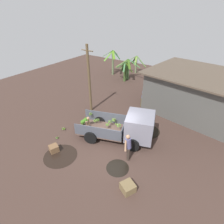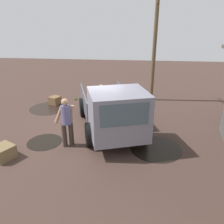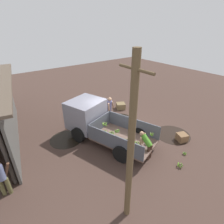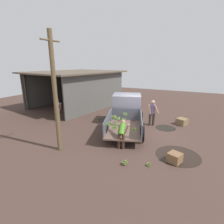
# 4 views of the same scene
# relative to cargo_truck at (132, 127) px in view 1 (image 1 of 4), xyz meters

# --- Properties ---
(ground) EXTENTS (36.00, 36.00, 0.00)m
(ground) POSITION_rel_cargo_truck_xyz_m (-0.79, -1.10, -1.07)
(ground) COLOR #45322A
(mud_patch_0) EXTENTS (1.99, 1.99, 0.01)m
(mud_patch_0) POSITION_rel_cargo_truck_xyz_m (-2.84, -3.66, -1.06)
(mud_patch_0) COLOR black
(mud_patch_0) RESTS_ON ground
(mud_patch_1) EXTENTS (1.27, 1.27, 0.01)m
(mud_patch_1) POSITION_rel_cargo_truck_xyz_m (0.49, -2.54, -1.06)
(mud_patch_1) COLOR black
(mud_patch_1) RESTS_ON ground
(mud_patch_2) EXTENTS (1.79, 1.79, 0.01)m
(mud_patch_2) POSITION_rel_cargo_truck_xyz_m (0.48, 1.48, -1.06)
(mud_patch_2) COLOR black
(mud_patch_2) RESTS_ON ground
(cargo_truck) EXTENTS (5.25, 3.34, 2.00)m
(cargo_truck) POSITION_rel_cargo_truck_xyz_m (0.00, 0.00, 0.00)
(cargo_truck) COLOR brown
(cargo_truck) RESTS_ON ground
(warehouse_shed) EXTENTS (9.19, 7.64, 3.31)m
(warehouse_shed) POSITION_rel_cargo_truck_xyz_m (3.28, 6.22, 1.33)
(warehouse_shed) COLOR #54544F
(warehouse_shed) RESTS_ON ground
(utility_pole) EXTENTS (1.05, 0.20, 5.41)m
(utility_pole) POSITION_rel_cargo_truck_xyz_m (-4.76, 1.57, 1.70)
(utility_pole) COLOR brown
(utility_pole) RESTS_ON ground
(banana_palm_0) EXTENTS (2.80, 2.57, 2.46)m
(banana_palm_0) POSITION_rel_cargo_truck_xyz_m (-5.84, 9.79, 0.24)
(banana_palm_0) COLOR #517C46
(banana_palm_0) RESTS_ON ground
(banana_palm_1) EXTENTS (2.65, 2.08, 2.27)m
(banana_palm_1) POSITION_rel_cargo_truck_xyz_m (-6.08, 12.47, 0.17)
(banana_palm_1) COLOR gray
(banana_palm_1) RESTS_ON ground
(banana_palm_2) EXTENTS (2.23, 2.45, 3.06)m
(banana_palm_2) POSITION_rel_cargo_truck_xyz_m (-8.29, 10.25, 0.68)
(banana_palm_2) COLOR #63774F
(banana_palm_2) RESTS_ON ground
(banana_palm_3) EXTENTS (1.84, 1.78, 2.32)m
(banana_palm_3) POSITION_rel_cargo_truck_xyz_m (-5.82, 9.09, 0.16)
(banana_palm_3) COLOR #3F5B2A
(banana_palm_3) RESTS_ON ground
(person_foreground_visitor) EXTENTS (0.50, 0.70, 1.73)m
(person_foreground_visitor) POSITION_rel_cargo_truck_xyz_m (0.59, -1.61, -0.10)
(person_foreground_visitor) COLOR #3B2F28
(person_foreground_visitor) RESTS_ON ground
(person_worker_loading) EXTENTS (0.71, 0.59, 1.32)m
(person_worker_loading) POSITION_rel_cargo_truck_xyz_m (-3.17, -1.03, -0.30)
(person_worker_loading) COLOR #40291F
(person_worker_loading) RESTS_ON ground
(person_bystander_near_shed) EXTENTS (0.39, 0.65, 1.60)m
(person_bystander_near_shed) POSITION_rel_cargo_truck_xyz_m (-1.42, 4.70, -0.18)
(person_bystander_near_shed) COLOR brown
(person_bystander_near_shed) RESTS_ON ground
(banana_bunch_on_ground_0) EXTENTS (0.28, 0.28, 0.21)m
(banana_bunch_on_ground_0) POSITION_rel_cargo_truck_xyz_m (-4.60, -1.76, -0.94)
(banana_bunch_on_ground_0) COLOR brown
(banana_bunch_on_ground_0) RESTS_ON ground
(banana_bunch_on_ground_1) EXTENTS (0.18, 0.19, 0.15)m
(banana_bunch_on_ground_1) POSITION_rel_cargo_truck_xyz_m (-4.26, -2.68, -0.98)
(banana_bunch_on_ground_1) COLOR #463F2D
(banana_bunch_on_ground_1) RESTS_ON ground
(wooden_crate_0) EXTENTS (0.66, 0.66, 0.41)m
(wooden_crate_0) POSITION_rel_cargo_truck_xyz_m (-3.47, -3.59, -0.86)
(wooden_crate_0) COLOR brown
(wooden_crate_0) RESTS_ON ground
(wooden_crate_1) EXTENTS (0.83, 0.83, 0.44)m
(wooden_crate_1) POSITION_rel_cargo_truck_xyz_m (1.63, -3.43, -0.85)
(wooden_crate_1) COLOR brown
(wooden_crate_1) RESTS_ON ground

